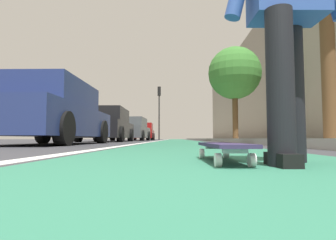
{
  "coord_description": "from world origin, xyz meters",
  "views": [
    {
      "loc": [
        -0.79,
        0.19,
        0.14
      ],
      "look_at": [
        13.6,
        0.56,
        1.1
      ],
      "focal_mm": 29.61,
      "sensor_mm": 36.0,
      "label": 1
    }
  ],
  "objects_px": {
    "traffic_light": "(159,103)",
    "street_tree_mid": "(235,74)",
    "parked_car_end": "(143,132)",
    "skater_person": "(286,0)",
    "parked_car_near": "(51,114)",
    "skateboard": "(223,147)",
    "parked_car_mid": "(107,126)",
    "parked_car_far": "(132,130)"
  },
  "relations": [
    {
      "from": "skateboard",
      "to": "parked_car_mid",
      "type": "xyz_separation_m",
      "value": [
        10.54,
        3.32,
        0.61
      ]
    },
    {
      "from": "parked_car_mid",
      "to": "parked_car_near",
      "type": "bearing_deg",
      "value": -179.6
    },
    {
      "from": "skater_person",
      "to": "traffic_light",
      "type": "xyz_separation_m",
      "value": [
        22.83,
        2.04,
        2.31
      ]
    },
    {
      "from": "skateboard",
      "to": "traffic_light",
      "type": "xyz_separation_m",
      "value": [
        22.69,
        1.7,
        3.15
      ]
    },
    {
      "from": "skateboard",
      "to": "traffic_light",
      "type": "relative_size",
      "value": 0.18
    },
    {
      "from": "skater_person",
      "to": "parked_car_mid",
      "type": "xyz_separation_m",
      "value": [
        10.69,
        3.66,
        -0.24
      ]
    },
    {
      "from": "skater_person",
      "to": "parked_car_end",
      "type": "height_order",
      "value": "skater_person"
    },
    {
      "from": "skater_person",
      "to": "street_tree_mid",
      "type": "distance_m",
      "value": 12.92
    },
    {
      "from": "parked_car_near",
      "to": "parked_car_far",
      "type": "distance_m",
      "value": 11.36
    },
    {
      "from": "skater_person",
      "to": "parked_car_near",
      "type": "xyz_separation_m",
      "value": [
        5.02,
        3.62,
        -0.21
      ]
    },
    {
      "from": "skater_person",
      "to": "traffic_light",
      "type": "distance_m",
      "value": 23.04
    },
    {
      "from": "skater_person",
      "to": "parked_car_near",
      "type": "height_order",
      "value": "skater_person"
    },
    {
      "from": "parked_car_far",
      "to": "parked_car_end",
      "type": "xyz_separation_m",
      "value": [
        6.31,
        -0.02,
        -0.01
      ]
    },
    {
      "from": "parked_car_far",
      "to": "traffic_light",
      "type": "xyz_separation_m",
      "value": [
        6.45,
        -1.42,
        2.54
      ]
    },
    {
      "from": "street_tree_mid",
      "to": "parked_car_far",
      "type": "bearing_deg",
      "value": 56.18
    },
    {
      "from": "parked_car_end",
      "to": "street_tree_mid",
      "type": "height_order",
      "value": "street_tree_mid"
    },
    {
      "from": "parked_car_near",
      "to": "parked_car_far",
      "type": "bearing_deg",
      "value": -0.8
    },
    {
      "from": "parked_car_near",
      "to": "street_tree_mid",
      "type": "distance_m",
      "value": 9.95
    },
    {
      "from": "parked_car_end",
      "to": "parked_car_mid",
      "type": "bearing_deg",
      "value": 178.97
    },
    {
      "from": "skateboard",
      "to": "parked_car_far",
      "type": "height_order",
      "value": "parked_car_far"
    },
    {
      "from": "parked_car_mid",
      "to": "street_tree_mid",
      "type": "bearing_deg",
      "value": -73.9
    },
    {
      "from": "skater_person",
      "to": "traffic_light",
      "type": "height_order",
      "value": "traffic_light"
    },
    {
      "from": "parked_car_mid",
      "to": "traffic_light",
      "type": "distance_m",
      "value": 12.51
    },
    {
      "from": "parked_car_far",
      "to": "street_tree_mid",
      "type": "distance_m",
      "value": 7.58
    },
    {
      "from": "skater_person",
      "to": "street_tree_mid",
      "type": "relative_size",
      "value": 0.34
    },
    {
      "from": "parked_car_far",
      "to": "street_tree_mid",
      "type": "xyz_separation_m",
      "value": [
        -3.94,
        -5.87,
        2.74
      ]
    },
    {
      "from": "parked_car_end",
      "to": "street_tree_mid",
      "type": "bearing_deg",
      "value": -150.25
    },
    {
      "from": "skater_person",
      "to": "skateboard",
      "type": "bearing_deg",
      "value": 66.64
    },
    {
      "from": "street_tree_mid",
      "to": "skateboard",
      "type": "bearing_deg",
      "value": 167.39
    },
    {
      "from": "parked_car_end",
      "to": "street_tree_mid",
      "type": "relative_size",
      "value": 0.9
    },
    {
      "from": "parked_car_near",
      "to": "traffic_light",
      "type": "height_order",
      "value": "traffic_light"
    },
    {
      "from": "skater_person",
      "to": "street_tree_mid",
      "type": "height_order",
      "value": "street_tree_mid"
    },
    {
      "from": "parked_car_end",
      "to": "skateboard",
      "type": "bearing_deg",
      "value": -172.16
    },
    {
      "from": "skateboard",
      "to": "skater_person",
      "type": "relative_size",
      "value": 0.52
    },
    {
      "from": "parked_car_mid",
      "to": "traffic_light",
      "type": "relative_size",
      "value": 0.93
    },
    {
      "from": "parked_car_end",
      "to": "parked_car_far",
      "type": "bearing_deg",
      "value": 179.84
    },
    {
      "from": "skater_person",
      "to": "street_tree_mid",
      "type": "bearing_deg",
      "value": -10.94
    },
    {
      "from": "skateboard",
      "to": "parked_car_near",
      "type": "height_order",
      "value": "parked_car_near"
    },
    {
      "from": "skateboard",
      "to": "parked_car_near",
      "type": "relative_size",
      "value": 0.19
    },
    {
      "from": "traffic_light",
      "to": "street_tree_mid",
      "type": "relative_size",
      "value": 0.99
    },
    {
      "from": "skater_person",
      "to": "parked_car_end",
      "type": "relative_size",
      "value": 0.38
    },
    {
      "from": "skateboard",
      "to": "street_tree_mid",
      "type": "relative_size",
      "value": 0.18
    }
  ]
}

